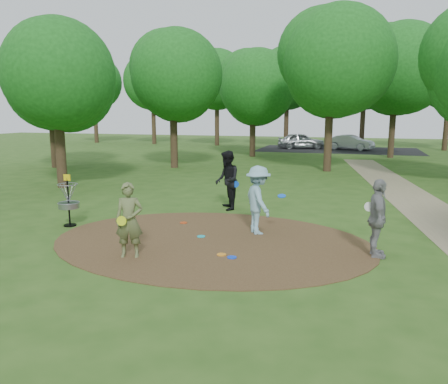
# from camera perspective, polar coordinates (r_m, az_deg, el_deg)

# --- Properties ---
(ground) EXTENTS (100.00, 100.00, 0.00)m
(ground) POSITION_cam_1_polar(r_m,az_deg,el_deg) (11.45, -1.74, -6.46)
(ground) COLOR #2D5119
(ground) RESTS_ON ground
(dirt_clearing) EXTENTS (8.40, 8.40, 0.02)m
(dirt_clearing) POSITION_cam_1_polar(r_m,az_deg,el_deg) (11.45, -1.74, -6.41)
(dirt_clearing) COLOR #47301C
(dirt_clearing) RESTS_ON ground
(parking_lot) EXTENTS (14.00, 8.00, 0.01)m
(parking_lot) POSITION_cam_1_polar(r_m,az_deg,el_deg) (40.56, 14.64, 5.36)
(parking_lot) COLOR black
(parking_lot) RESTS_ON ground
(player_observer_with_disc) EXTENTS (0.73, 0.60, 1.75)m
(player_observer_with_disc) POSITION_cam_1_polar(r_m,az_deg,el_deg) (10.25, -12.28, -3.65)
(player_observer_with_disc) COLOR #606B3E
(player_observer_with_disc) RESTS_ON ground
(player_throwing_with_disc) EXTENTS (1.40, 1.41, 1.89)m
(player_throwing_with_disc) POSITION_cam_1_polar(r_m,az_deg,el_deg) (11.98, 4.48, -1.07)
(player_throwing_with_disc) COLOR #86B7C8
(player_throwing_with_disc) RESTS_ON ground
(player_walking_with_disc) EXTENTS (1.11, 1.22, 2.04)m
(player_walking_with_disc) POSITION_cam_1_polar(r_m,az_deg,el_deg) (14.94, 0.40, 1.53)
(player_walking_with_disc) COLOR black
(player_walking_with_disc) RESTS_ON ground
(player_waiting_with_disc) EXTENTS (0.58, 1.11, 1.83)m
(player_waiting_with_disc) POSITION_cam_1_polar(r_m,az_deg,el_deg) (10.63, 19.41, -3.28)
(player_waiting_with_disc) COLOR gray
(player_waiting_with_disc) RESTS_ON ground
(disc_ground_cyan) EXTENTS (0.22, 0.22, 0.02)m
(disc_ground_cyan) POSITION_cam_1_polar(r_m,az_deg,el_deg) (11.81, -3.00, -5.81)
(disc_ground_cyan) COLOR #18B5C5
(disc_ground_cyan) RESTS_ON dirt_clearing
(disc_ground_blue) EXTENTS (0.22, 0.22, 0.02)m
(disc_ground_blue) POSITION_cam_1_polar(r_m,az_deg,el_deg) (10.15, 1.04, -8.52)
(disc_ground_blue) COLOR #0E3DEF
(disc_ground_blue) RESTS_ON dirt_clearing
(disc_ground_red) EXTENTS (0.22, 0.22, 0.02)m
(disc_ground_red) POSITION_cam_1_polar(r_m,az_deg,el_deg) (13.28, -5.32, -4.00)
(disc_ground_red) COLOR red
(disc_ground_red) RESTS_ON dirt_clearing
(car_left) EXTENTS (4.55, 2.75, 1.45)m
(car_left) POSITION_cam_1_polar(r_m,az_deg,el_deg) (41.09, 10.04, 6.61)
(car_left) COLOR #A3A7AA
(car_left) RESTS_ON ground
(car_right) EXTENTS (4.30, 2.62, 1.34)m
(car_right) POSITION_cam_1_polar(r_m,az_deg,el_deg) (40.73, 16.18, 6.25)
(car_right) COLOR #B5B6BD
(car_right) RESTS_ON ground
(disc_ground_orange) EXTENTS (0.22, 0.22, 0.02)m
(disc_ground_orange) POSITION_cam_1_polar(r_m,az_deg,el_deg) (10.34, -0.32, -8.17)
(disc_ground_orange) COLOR orange
(disc_ground_orange) RESTS_ON dirt_clearing
(disc_golf_basket) EXTENTS (0.63, 0.63, 1.54)m
(disc_golf_basket) POSITION_cam_1_polar(r_m,az_deg,el_deg) (13.57, -19.68, -0.61)
(disc_golf_basket) COLOR black
(disc_golf_basket) RESTS_ON ground
(tree_ring) EXTENTS (37.49, 45.51, 9.41)m
(tree_ring) POSITION_cam_1_polar(r_m,az_deg,el_deg) (20.30, 14.62, 15.56)
(tree_ring) COLOR #332316
(tree_ring) RESTS_ON ground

